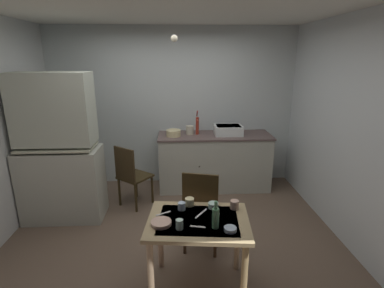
{
  "coord_description": "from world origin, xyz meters",
  "views": [
    {
      "loc": [
        0.07,
        -3.2,
        2.13
      ],
      "look_at": [
        0.23,
        0.04,
        1.17
      ],
      "focal_mm": 27.56,
      "sensor_mm": 36.0,
      "label": 1
    }
  ],
  "objects": [
    {
      "name": "counter_cabinet",
      "position": [
        0.67,
        1.39,
        0.46
      ],
      "size": [
        1.83,
        0.64,
        0.92
      ],
      "color": "#B0B3A4",
      "rests_on": "ground"
    },
    {
      "name": "ground_plane",
      "position": [
        0.0,
        0.0,
        0.0
      ],
      "size": [
        5.02,
        5.02,
        0.0
      ],
      "primitive_type": "plane",
      "color": "brown"
    },
    {
      "name": "soup_bowl_small",
      "position": [
        0.4,
        -0.66,
        0.75
      ],
      "size": [
        0.1,
        0.1,
        0.05
      ],
      "primitive_type": "cylinder",
      "color": "#ADD1C1",
      "rests_on": "dining_table"
    },
    {
      "name": "chair_far_side",
      "position": [
        0.32,
        -0.31,
        0.51
      ],
      "size": [
        0.48,
        0.48,
        0.98
      ],
      "color": "#392617",
      "rests_on": "ground"
    },
    {
      "name": "mixing_bowl_counter",
      "position": [
        -0.0,
        1.34,
        0.97
      ],
      "size": [
        0.23,
        0.23,
        0.1
      ],
      "primitive_type": "cylinder",
      "color": "beige",
      "rests_on": "counter_cabinet"
    },
    {
      "name": "wall_right",
      "position": [
        2.06,
        0.0,
        1.3
      ],
      "size": [
        0.1,
        3.52,
        2.61
      ],
      "primitive_type": "cube",
      "color": "silver",
      "rests_on": "ground"
    },
    {
      "name": "sauce_dish",
      "position": [
        -0.09,
        -0.93,
        0.74
      ],
      "size": [
        0.18,
        0.18,
        0.03
      ],
      "primitive_type": "cylinder",
      "color": "tan",
      "rests_on": "dining_table"
    },
    {
      "name": "serving_bowl_wide",
      "position": [
        0.49,
        -1.06,
        0.74
      ],
      "size": [
        0.11,
        0.11,
        0.03
      ],
      "primitive_type": "cylinder",
      "color": "#9EB2C6",
      "rests_on": "dining_table"
    },
    {
      "name": "glass_bottle",
      "position": [
        0.38,
        -1.0,
        0.83
      ],
      "size": [
        0.06,
        0.06,
        0.25
      ],
      "color": "#4C7F56",
      "rests_on": "dining_table"
    },
    {
      "name": "mug_tall",
      "position": [
        0.07,
        -1.01,
        0.77
      ],
      "size": [
        0.06,
        0.06,
        0.09
      ],
      "primitive_type": "cylinder",
      "color": "#ADD1C1",
      "rests_on": "dining_table"
    },
    {
      "name": "wall_back",
      "position": [
        0.0,
        1.76,
        1.3
      ],
      "size": [
        4.12,
        0.1,
        2.61
      ],
      "primitive_type": "cube",
      "color": "silver",
      "rests_on": "ground"
    },
    {
      "name": "hutch_cabinet",
      "position": [
        -1.48,
        0.52,
        0.91
      ],
      "size": [
        1.03,
        0.51,
        1.95
      ],
      "color": "#B0B3A4",
      "rests_on": "ground"
    },
    {
      "name": "mug_dark",
      "position": [
        0.09,
        -0.68,
        0.76
      ],
      "size": [
        0.07,
        0.07,
        0.07
      ],
      "primitive_type": "cylinder",
      "color": "#9EB2C6",
      "rests_on": "dining_table"
    },
    {
      "name": "sink_basin",
      "position": [
        0.88,
        1.39,
        0.99
      ],
      "size": [
        0.44,
        0.34,
        0.15
      ],
      "color": "white",
      "rests_on": "counter_cabinet"
    },
    {
      "name": "table_knife",
      "position": [
        0.27,
        -0.77,
        0.73
      ],
      "size": [
        0.13,
        0.17,
        0.0
      ],
      "primitive_type": "cube",
      "rotation": [
        0.0,
        0.0,
        0.95
      ],
      "color": "silver",
      "rests_on": "dining_table"
    },
    {
      "name": "teaspoon_near_bowl",
      "position": [
        -0.08,
        -0.75,
        0.73
      ],
      "size": [
        0.14,
        0.09,
        0.0
      ],
      "primitive_type": "cube",
      "rotation": [
        0.0,
        0.0,
        3.64
      ],
      "color": "beige",
      "rests_on": "dining_table"
    },
    {
      "name": "chair_by_counter",
      "position": [
        -0.61,
        0.78,
        0.49
      ],
      "size": [
        0.56,
        0.56,
        0.93
      ],
      "color": "#332812",
      "rests_on": "ground"
    },
    {
      "name": "teacup_mint",
      "position": [
        0.17,
        -0.6,
        0.77
      ],
      "size": [
        0.09,
        0.09,
        0.07
      ],
      "primitive_type": "cylinder",
      "color": "beige",
      "rests_on": "dining_table"
    },
    {
      "name": "teacup_cream",
      "position": [
        0.6,
        -0.69,
        0.77
      ],
      "size": [
        0.08,
        0.08,
        0.08
      ],
      "primitive_type": "cylinder",
      "color": "tan",
      "rests_on": "dining_table"
    },
    {
      "name": "stoneware_crock",
      "position": [
        0.27,
        1.45,
        0.99
      ],
      "size": [
        0.13,
        0.13,
        0.14
      ],
      "primitive_type": "cylinder",
      "color": "beige",
      "rests_on": "counter_cabinet"
    },
    {
      "name": "pendant_bulb",
      "position": [
        0.04,
        0.39,
        2.33
      ],
      "size": [
        0.08,
        0.08,
        0.08
      ],
      "primitive_type": "sphere",
      "color": "#F9EFCC"
    },
    {
      "name": "dining_table",
      "position": [
        0.24,
        -0.87,
        0.61
      ],
      "size": [
        0.97,
        0.75,
        0.73
      ],
      "color": "tan",
      "rests_on": "ground"
    },
    {
      "name": "teaspoon_by_cup",
      "position": [
        0.42,
        -0.84,
        0.73
      ],
      "size": [
        0.06,
        0.13,
        0.0
      ],
      "primitive_type": "cube",
      "rotation": [
        0.0,
        0.0,
        4.42
      ],
      "color": "beige",
      "rests_on": "dining_table"
    },
    {
      "name": "serving_spoon",
      "position": [
        0.23,
        -0.99,
        0.73
      ],
      "size": [
        0.13,
        0.05,
        0.0
      ],
      "primitive_type": "cube",
      "rotation": [
        0.0,
        0.0,
        2.92
      ],
      "color": "beige",
      "rests_on": "dining_table"
    },
    {
      "name": "hand_pump",
      "position": [
        0.38,
        1.43,
        1.09
      ],
      "size": [
        0.05,
        0.27,
        0.39
      ],
      "color": "maroon",
      "rests_on": "counter_cabinet"
    },
    {
      "name": "ceiling_slab",
      "position": [
        0.0,
        0.0,
        2.66
      ],
      "size": [
        4.12,
        3.52,
        0.1
      ],
      "primitive_type": "cube",
      "color": "silver"
    }
  ]
}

